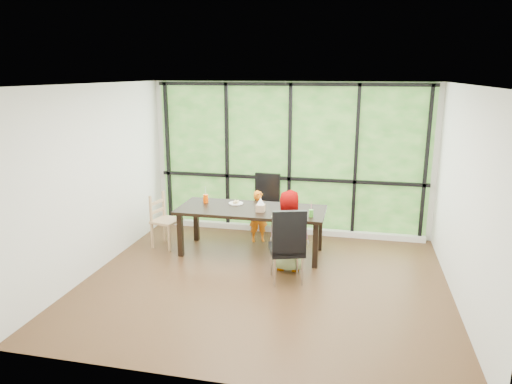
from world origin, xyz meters
TOP-DOWN VIEW (x-y plane):
  - ground at (0.00, 0.00)m, footprint 5.00×5.00m
  - back_wall at (0.00, 2.25)m, footprint 5.00×0.00m
  - foliage_backdrop at (0.00, 2.23)m, footprint 4.80×0.02m
  - window_mullions at (0.00, 2.19)m, footprint 4.80×0.06m
  - window_sill at (0.00, 2.15)m, footprint 4.80×0.12m
  - dining_table at (-0.43, 1.03)m, footprint 2.38×1.07m
  - chair_window_leather at (-0.40, 1.99)m, footprint 0.49×0.49m
  - chair_interior_leather at (0.29, 0.12)m, footprint 0.58×0.58m
  - chair_end_beech at (-1.88, 1.01)m, footprint 0.48×0.50m
  - child_toddler at (-0.43, 1.60)m, footprint 0.38×0.32m
  - child_older at (0.26, 0.50)m, footprint 0.59×0.39m
  - placemat at (0.19, 0.80)m, footprint 0.46×0.33m
  - plate_far at (-0.74, 1.24)m, footprint 0.24×0.24m
  - plate_near at (0.20, 0.84)m, footprint 0.27×0.27m
  - orange_cup at (-1.24, 1.20)m, footprint 0.09×0.09m
  - green_cup at (0.55, 0.79)m, footprint 0.07×0.07m
  - tissue_box at (-0.25, 0.89)m, footprint 0.13×0.13m
  - crepe_rolls_far at (-0.74, 1.24)m, footprint 0.10×0.12m
  - crepe_rolls_near at (0.20, 0.84)m, footprint 0.15×0.12m
  - straw_white at (-1.24, 1.20)m, footprint 0.01×0.04m
  - straw_pink at (0.55, 0.79)m, footprint 0.01×0.04m
  - tissue at (-0.25, 0.89)m, footprint 0.12×0.12m

SIDE VIEW (x-z plane):
  - ground at x=0.00m, z-range 0.00..0.00m
  - window_sill at x=0.00m, z-range 0.00..0.10m
  - dining_table at x=-0.43m, z-range 0.00..0.75m
  - child_toddler at x=-0.43m, z-range 0.00..0.89m
  - chair_end_beech at x=-1.88m, z-range 0.00..0.90m
  - chair_window_leather at x=-0.40m, z-range 0.00..1.08m
  - chair_interior_leather at x=0.29m, z-range 0.00..1.08m
  - child_older at x=0.26m, z-range 0.00..1.21m
  - placemat at x=0.19m, z-range 0.75..0.76m
  - plate_far at x=-0.74m, z-range 0.75..0.76m
  - plate_near at x=0.20m, z-range 0.75..0.77m
  - crepe_rolls_far at x=-0.74m, z-range 0.76..0.80m
  - crepe_rolls_near at x=0.20m, z-range 0.77..0.80m
  - green_cup at x=0.55m, z-range 0.75..0.86m
  - tissue_box at x=-0.25m, z-range 0.75..0.86m
  - orange_cup at x=-1.24m, z-range 0.75..0.89m
  - straw_pink at x=0.55m, z-range 0.80..1.00m
  - tissue at x=-0.25m, z-range 0.86..0.97m
  - straw_white at x=-1.24m, z-range 0.83..1.03m
  - back_wall at x=0.00m, z-range -1.15..3.85m
  - foliage_backdrop at x=0.00m, z-range 0.03..2.67m
  - window_mullions at x=0.00m, z-range 0.03..2.67m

